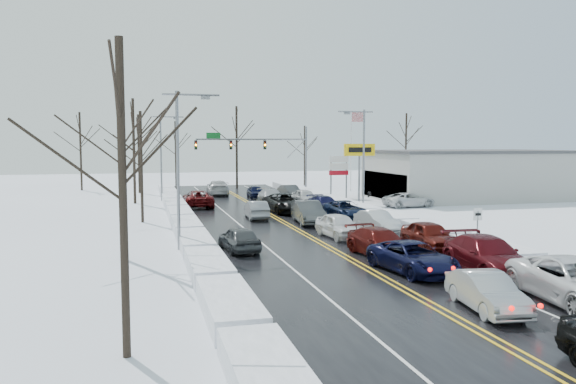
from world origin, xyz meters
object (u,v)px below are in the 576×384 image
object	(u,v)px
tires_plus_sign	(359,154)
flagpole	(352,144)
traffic_signal_mast	(264,148)
dealership_building	(468,174)
oncoming_car_0	(256,219)

from	to	relation	value
tires_plus_sign	flagpole	world-z (taller)	flagpole
traffic_signal_mast	dealership_building	bearing A→B (deg)	-25.95
traffic_signal_mast	tires_plus_sign	xyz separation A→B (m)	(7.05, -12.00, -0.49)
tires_plus_sign	dealership_building	world-z (taller)	tires_plus_sign
traffic_signal_mast	tires_plus_sign	world-z (taller)	traffic_signal_mast
tires_plus_sign	flagpole	bearing A→B (deg)	71.56
tires_plus_sign	dealership_building	size ratio (longest dim) A/B	0.29
oncoming_car_0	flagpole	bearing A→B (deg)	-125.10
flagpole	dealership_building	bearing A→B (deg)	-53.73
flagpole	dealership_building	xyz separation A→B (m)	(8.80, -12.00, -3.27)
traffic_signal_mast	tires_plus_sign	bearing A→B (deg)	-59.54
tires_plus_sign	traffic_signal_mast	bearing A→B (deg)	120.46
tires_plus_sign	dealership_building	xyz separation A→B (m)	(13.48, 2.01, -2.34)
tires_plus_sign	dealership_building	distance (m)	13.82
flagpole	oncoming_car_0	world-z (taller)	flagpole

